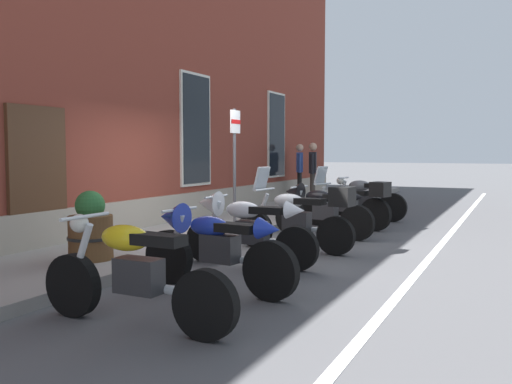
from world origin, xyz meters
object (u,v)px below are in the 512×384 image
(motorcycle_blue_sport, at_px, (211,244))
(motorcycle_silver_touring, at_px, (301,217))
(motorcycle_black_sport, at_px, (319,208))
(motorcycle_yellow_naked, at_px, (133,274))
(motorcycle_green_touring, at_px, (349,203))
(pedestrian_dark_jacket, at_px, (313,169))
(pedestrian_blue_top, at_px, (300,168))
(motorcycle_grey_naked, at_px, (363,199))
(motorcycle_white_sport, at_px, (244,226))
(parking_sign, at_px, (235,150))
(barrel_planter, at_px, (91,230))

(motorcycle_blue_sport, height_order, motorcycle_silver_touring, motorcycle_silver_touring)
(motorcycle_black_sport, bearing_deg, motorcycle_blue_sport, -177.52)
(motorcycle_yellow_naked, xyz_separation_m, motorcycle_silver_touring, (4.25, -0.01, 0.07))
(motorcycle_blue_sport, distance_m, motorcycle_silver_touring, 2.79)
(motorcycle_yellow_naked, relative_size, motorcycle_green_touring, 1.04)
(pedestrian_dark_jacket, bearing_deg, motorcycle_blue_sport, -167.20)
(motorcycle_green_touring, bearing_deg, pedestrian_blue_top, 32.04)
(motorcycle_silver_touring, xyz_separation_m, motorcycle_grey_naked, (4.45, 0.14, -0.07))
(motorcycle_yellow_naked, distance_m, pedestrian_dark_jacket, 11.11)
(motorcycle_white_sport, xyz_separation_m, motorcycle_black_sport, (2.94, -0.10, -0.02))
(motorcycle_green_touring, bearing_deg, parking_sign, 133.69)
(pedestrian_blue_top, bearing_deg, motorcycle_white_sport, -163.72)
(pedestrian_dark_jacket, xyz_separation_m, pedestrian_blue_top, (0.93, 0.76, -0.01))
(motorcycle_white_sport, bearing_deg, motorcycle_green_touring, -3.63)
(pedestrian_dark_jacket, xyz_separation_m, parking_sign, (-5.39, -0.33, 0.52))
(pedestrian_blue_top, bearing_deg, parking_sign, -170.24)
(barrel_planter, bearing_deg, motorcycle_white_sport, -57.02)
(barrel_planter, bearing_deg, motorcycle_black_sport, -24.51)
(motorcycle_silver_touring, bearing_deg, motorcycle_grey_naked, 1.85)
(motorcycle_yellow_naked, relative_size, pedestrian_blue_top, 1.27)
(barrel_planter, bearing_deg, motorcycle_blue_sport, -97.65)
(motorcycle_grey_naked, bearing_deg, barrel_planter, 164.41)
(motorcycle_blue_sport, xyz_separation_m, pedestrian_dark_jacket, (9.42, 2.14, 0.56))
(motorcycle_blue_sport, bearing_deg, motorcycle_white_sport, 11.49)
(motorcycle_yellow_naked, xyz_separation_m, motorcycle_black_sport, (5.82, 0.21, 0.06))
(motorcycle_yellow_naked, distance_m, motorcycle_silver_touring, 4.25)
(motorcycle_blue_sport, relative_size, motorcycle_silver_touring, 1.02)
(motorcycle_black_sport, relative_size, motorcycle_green_touring, 0.98)
(parking_sign, bearing_deg, motorcycle_blue_sport, -155.81)
(motorcycle_green_touring, distance_m, parking_sign, 2.71)
(motorcycle_silver_touring, bearing_deg, pedestrian_dark_jacket, 18.16)
(motorcycle_grey_naked, bearing_deg, pedestrian_blue_top, 41.89)
(motorcycle_yellow_naked, xyz_separation_m, motorcycle_green_touring, (7.21, 0.04, 0.04))
(motorcycle_blue_sport, distance_m, motorcycle_grey_naked, 7.24)
(motorcycle_yellow_naked, distance_m, parking_sign, 5.90)
(motorcycle_yellow_naked, distance_m, motorcycle_green_touring, 7.21)
(pedestrian_blue_top, bearing_deg, motorcycle_yellow_naked, -166.12)
(parking_sign, bearing_deg, barrel_planter, 176.32)
(motorcycle_white_sport, relative_size, motorcycle_black_sport, 1.01)
(motorcycle_silver_touring, height_order, pedestrian_blue_top, pedestrian_blue_top)
(pedestrian_dark_jacket, distance_m, parking_sign, 5.43)
(motorcycle_grey_naked, bearing_deg, parking_sign, 152.09)
(motorcycle_grey_naked, bearing_deg, motorcycle_blue_sport, -179.15)
(motorcycle_grey_naked, bearing_deg, motorcycle_silver_touring, -178.15)
(pedestrian_dark_jacket, bearing_deg, motorcycle_grey_naked, -137.00)
(motorcycle_black_sport, distance_m, motorcycle_green_touring, 1.39)
(motorcycle_silver_touring, bearing_deg, motorcycle_black_sport, 8.13)
(motorcycle_silver_touring, bearing_deg, pedestrian_blue_top, 21.20)
(motorcycle_green_touring, height_order, motorcycle_grey_naked, motorcycle_green_touring)
(motorcycle_white_sport, bearing_deg, motorcycle_grey_naked, -1.78)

